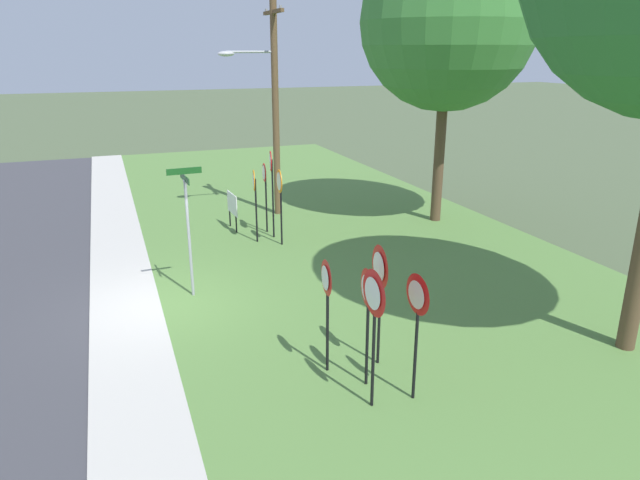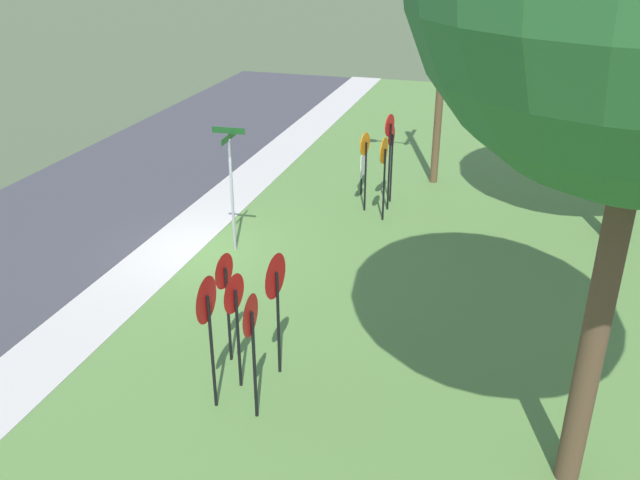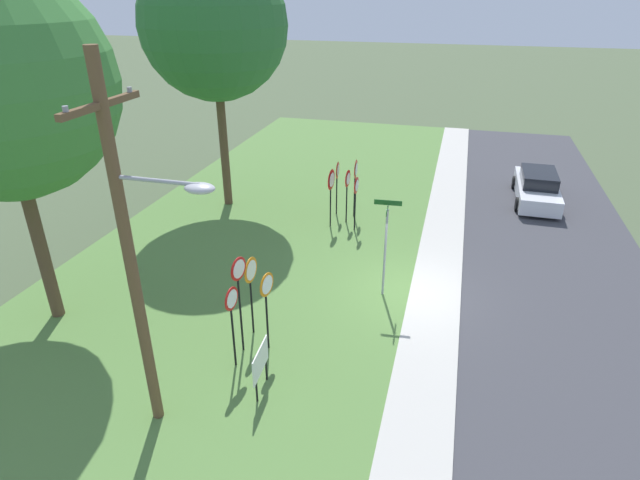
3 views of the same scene
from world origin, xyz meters
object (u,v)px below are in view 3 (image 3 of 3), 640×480
at_px(yield_sign_far_left, 356,175).
at_px(oak_tree_right, 214,25).
at_px(yield_sign_center, 338,176).
at_px(utility_pole, 134,248).
at_px(stop_sign_near_left, 251,280).
at_px(yield_sign_near_left, 356,191).
at_px(yield_sign_far_right, 348,184).
at_px(stop_sign_far_center, 267,296).
at_px(yield_sign_near_right, 331,185).
at_px(notice_board, 261,363).
at_px(stop_sign_far_left, 239,286).
at_px(parked_sedan_distant, 537,187).
at_px(stop_sign_near_right, 232,312).
at_px(street_name_post, 386,241).

height_order(yield_sign_far_left, oak_tree_right, oak_tree_right).
distance_m(yield_sign_center, utility_pole, 12.64).
relative_size(stop_sign_near_left, yield_sign_near_left, 1.07).
relative_size(stop_sign_near_left, yield_sign_far_right, 1.06).
bearing_deg(yield_sign_far_left, oak_tree_right, 88.73).
distance_m(stop_sign_far_center, yield_sign_near_right, 8.07).
distance_m(yield_sign_far_right, notice_board, 10.28).
relative_size(stop_sign_far_left, utility_pole, 0.35).
xyz_separation_m(yield_sign_center, parked_sedan_distant, (3.95, -8.36, -1.12)).
bearing_deg(utility_pole, stop_sign_near_right, -23.14).
bearing_deg(stop_sign_far_left, stop_sign_near_right, -164.02).
bearing_deg(yield_sign_near_right, notice_board, -170.58).
bearing_deg(oak_tree_right, yield_sign_far_right, -96.46).
xyz_separation_m(stop_sign_near_left, stop_sign_far_left, (-0.80, -0.02, 0.27)).
bearing_deg(stop_sign_far_center, yield_sign_near_right, 12.12).
distance_m(yield_sign_far_right, parked_sedan_distant, 9.12).
height_order(stop_sign_near_right, yield_sign_near_left, stop_sign_near_right).
bearing_deg(yield_sign_near_left, yield_sign_far_left, 17.24).
distance_m(stop_sign_near_right, notice_board, 1.45).
height_order(stop_sign_near_right, stop_sign_far_center, stop_sign_near_right).
bearing_deg(yield_sign_far_left, parked_sedan_distant, -63.53).
relative_size(stop_sign_far_center, yield_sign_near_right, 0.96).
bearing_deg(stop_sign_far_center, utility_pole, 163.83).
xyz_separation_m(yield_sign_center, utility_pole, (-12.32, 1.12, 2.60)).
bearing_deg(yield_sign_far_left, utility_pole, 169.89).
bearing_deg(stop_sign_near_left, oak_tree_right, 32.37).
bearing_deg(notice_board, oak_tree_right, 24.32).
relative_size(stop_sign_near_right, yield_sign_far_right, 1.04).
distance_m(yield_sign_near_right, notice_board, 9.72).
relative_size(yield_sign_far_left, street_name_post, 0.78).
distance_m(stop_sign_near_left, stop_sign_far_left, 0.85).
relative_size(stop_sign_near_left, stop_sign_near_right, 1.02).
xyz_separation_m(stop_sign_near_left, oak_tree_right, (8.75, 4.71, 5.70)).
relative_size(stop_sign_near_right, yield_sign_far_left, 0.93).
bearing_deg(yield_sign_near_left, stop_sign_near_left, 174.20).
height_order(yield_sign_far_right, parked_sedan_distant, yield_sign_far_right).
height_order(yield_sign_near_right, street_name_post, street_name_post).
xyz_separation_m(yield_sign_near_left, parked_sedan_distant, (5.33, -7.29, -1.04)).
bearing_deg(yield_sign_far_left, street_name_post, -161.40).
distance_m(stop_sign_far_left, yield_sign_near_left, 8.34).
height_order(yield_sign_near_left, yield_sign_center, yield_sign_center).
xyz_separation_m(yield_sign_near_right, utility_pole, (-11.03, 1.17, 2.52)).
bearing_deg(street_name_post, stop_sign_near_right, 141.09).
xyz_separation_m(stop_sign_near_left, parked_sedan_distant, (12.76, -8.66, -1.12)).
bearing_deg(stop_sign_near_right, yield_sign_near_left, -2.76).
height_order(stop_sign_far_center, parked_sedan_distant, stop_sign_far_center).
xyz_separation_m(yield_sign_near_left, yield_sign_far_left, (1.33, 0.30, 0.22)).
relative_size(yield_sign_center, oak_tree_right, 0.23).
bearing_deg(yield_sign_far_right, stop_sign_near_right, -179.46).
relative_size(notice_board, oak_tree_right, 0.12).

